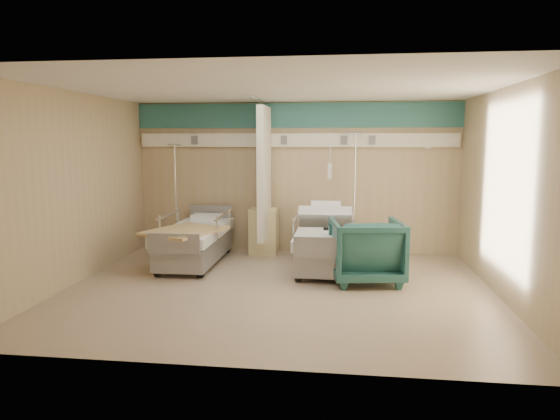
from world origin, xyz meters
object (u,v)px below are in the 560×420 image
object	(u,v)px
bedside_cabinet	(264,231)
iv_stand_left	(177,231)
bed_right	(324,249)
visitor_armchair	(366,250)
bed_left	(195,245)
iv_stand_right	(354,232)

from	to	relation	value
bedside_cabinet	iv_stand_left	bearing A→B (deg)	-173.54
bed_right	bedside_cabinet	xyz separation A→B (m)	(-1.15, 0.90, 0.11)
visitor_armchair	bed_left	bearing A→B (deg)	-23.13
visitor_armchair	iv_stand_right	world-z (taller)	iv_stand_right
iv_stand_right	iv_stand_left	distance (m)	3.27
bed_right	bed_left	distance (m)	2.20
visitor_armchair	bedside_cabinet	bearing A→B (deg)	-50.90
bed_right	bed_left	bearing A→B (deg)	180.00
bed_left	visitor_armchair	distance (m)	2.95
iv_stand_left	bed_left	bearing A→B (deg)	-51.76
bed_right	iv_stand_right	bearing A→B (deg)	60.79
bedside_cabinet	iv_stand_right	xyz separation A→B (m)	(1.65, -0.01, 0.03)
bed_left	bedside_cabinet	bearing A→B (deg)	40.60
visitor_armchair	bed_right	bearing A→B (deg)	-57.47
bedside_cabinet	iv_stand_left	distance (m)	1.63
iv_stand_right	bed_left	bearing A→B (deg)	-161.67
bed_right	iv_stand_left	xyz separation A→B (m)	(-2.77, 0.72, 0.10)
bed_right	iv_stand_right	xyz separation A→B (m)	(0.50, 0.89, 0.14)
visitor_armchair	iv_stand_right	distance (m)	1.65
iv_stand_left	bedside_cabinet	bearing A→B (deg)	6.46
bed_left	iv_stand_right	world-z (taller)	iv_stand_right
bed_left	bedside_cabinet	world-z (taller)	bedside_cabinet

